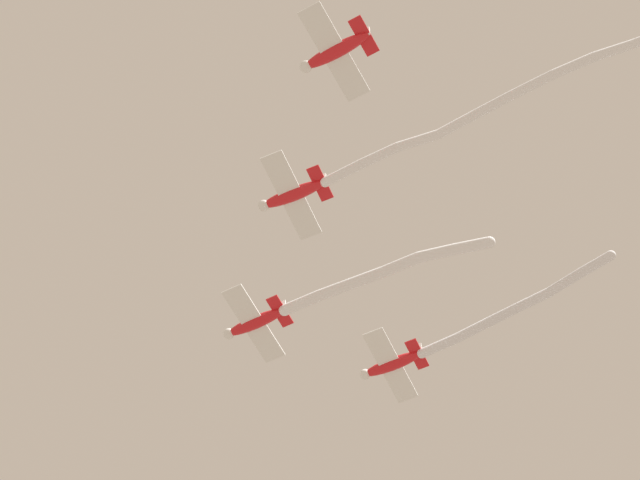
{
  "coord_description": "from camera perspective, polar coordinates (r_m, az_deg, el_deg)",
  "views": [
    {
      "loc": [
        -32.49,
        -26.14,
        3.33
      ],
      "look_at": [
        -1.18,
        -8.32,
        67.76
      ],
      "focal_mm": 66.37,
      "sensor_mm": 36.0,
      "label": 1
    }
  ],
  "objects": [
    {
      "name": "airplane_lead",
      "position": [
        77.14,
        -3.18,
        -4.0
      ],
      "size": [
        6.18,
        4.61,
        1.55
      ],
      "rotation": [
        0.0,
        0.0,
        1.62
      ],
      "color": "red"
    },
    {
      "name": "smoke_trail_lead",
      "position": [
        75.4,
        3.13,
        -1.59
      ],
      "size": [
        3.06,
        14.45,
        1.5
      ],
      "color": "white"
    },
    {
      "name": "airplane_left_wing",
      "position": [
        72.35,
        -1.36,
        2.2
      ],
      "size": [
        6.23,
        4.68,
        1.55
      ],
      "rotation": [
        0.0,
        0.0,
        1.68
      ],
      "color": "red"
    },
    {
      "name": "smoke_trail_left_wing",
      "position": [
        72.99,
        8.65,
        6.57
      ],
      "size": [
        4.24,
        23.3,
        5.27
      ],
      "color": "white"
    },
    {
      "name": "airplane_right_wing",
      "position": [
        79.4,
        3.45,
        -6.01
      ],
      "size": [
        6.21,
        4.65,
        1.55
      ],
      "rotation": [
        0.0,
        0.0,
        1.65
      ],
      "color": "red"
    },
    {
      "name": "smoke_trail_right_wing",
      "position": [
        78.77,
        9.46,
        -3.2
      ],
      "size": [
        1.5,
        14.45,
        2.28
      ],
      "color": "white"
    },
    {
      "name": "airplane_slot",
      "position": [
        68.31,
        0.72,
        9.08
      ],
      "size": [
        6.13,
        4.56,
        1.55
      ],
      "rotation": [
        0.0,
        0.0,
        1.58
      ],
      "color": "red"
    }
  ]
}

